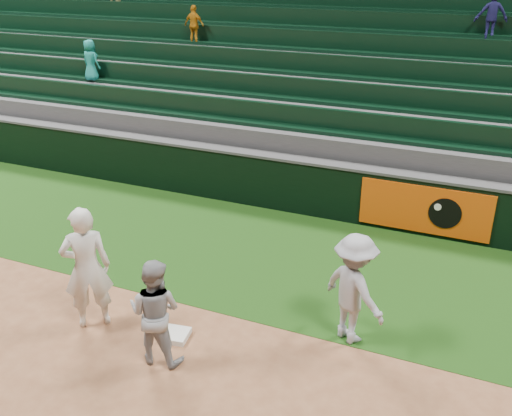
{
  "coord_description": "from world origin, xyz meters",
  "views": [
    {
      "loc": [
        4.02,
        -5.95,
        5.32
      ],
      "look_at": [
        0.47,
        2.3,
        1.3
      ],
      "focal_mm": 40.0,
      "sensor_mm": 36.0,
      "label": 1
    }
  ],
  "objects_px": {
    "first_base": "(175,335)",
    "base_coach": "(354,289)",
    "baserunner": "(155,312)",
    "first_baseman": "(87,268)"
  },
  "relations": [
    {
      "from": "baserunner",
      "to": "base_coach",
      "type": "relative_size",
      "value": 0.92
    },
    {
      "from": "base_coach",
      "to": "first_baseman",
      "type": "bearing_deg",
      "value": 49.5
    },
    {
      "from": "first_base",
      "to": "baserunner",
      "type": "relative_size",
      "value": 0.25
    },
    {
      "from": "first_base",
      "to": "base_coach",
      "type": "relative_size",
      "value": 0.23
    },
    {
      "from": "first_base",
      "to": "base_coach",
      "type": "distance_m",
      "value": 2.77
    },
    {
      "from": "baserunner",
      "to": "base_coach",
      "type": "height_order",
      "value": "base_coach"
    },
    {
      "from": "first_base",
      "to": "base_coach",
      "type": "xyz_separation_m",
      "value": [
        2.43,
        1.03,
        0.83
      ]
    },
    {
      "from": "baserunner",
      "to": "first_base",
      "type": "bearing_deg",
      "value": -91.72
    },
    {
      "from": "first_base",
      "to": "first_baseman",
      "type": "height_order",
      "value": "first_baseman"
    },
    {
      "from": "baserunner",
      "to": "base_coach",
      "type": "distance_m",
      "value": 2.86
    }
  ]
}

